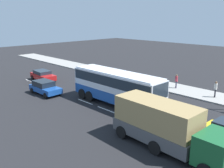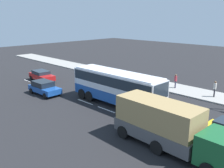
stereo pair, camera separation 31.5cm
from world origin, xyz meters
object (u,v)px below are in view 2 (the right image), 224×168
pedestrian_near_curb (176,80)px  pedestrian_at_crossing (215,88)px  cargo_truck (167,125)px  car_blue_saloon (44,87)px  coach_bus (117,85)px  car_red_compact (42,76)px

pedestrian_near_curb → pedestrian_at_crossing: (4.96, -0.17, 0.05)m
cargo_truck → pedestrian_at_crossing: 13.19m
cargo_truck → car_blue_saloon: 16.88m
coach_bus → car_red_compact: 14.29m
cargo_truck → car_red_compact: cargo_truck is taller
car_red_compact → car_blue_saloon: bearing=-24.2°
coach_bus → cargo_truck: (8.36, -3.80, -0.45)m
car_red_compact → pedestrian_at_crossing: size_ratio=2.54×
car_red_compact → pedestrian_at_crossing: pedestrian_at_crossing is taller
cargo_truck → car_blue_saloon: bearing=-179.9°
car_red_compact → cargo_truck: bearing=-5.8°
car_blue_saloon → pedestrian_near_curb: size_ratio=2.49×
pedestrian_near_curb → cargo_truck: bearing=-98.4°
pedestrian_at_crossing → cargo_truck: bearing=82.2°
car_blue_saloon → car_red_compact: bearing=151.4°
cargo_truck → pedestrian_near_curb: 15.01m
cargo_truck → pedestrian_at_crossing: cargo_truck is taller
car_red_compact → coach_bus: bearing=4.2°
cargo_truck → pedestrian_near_curb: bearing=120.6°
car_red_compact → pedestrian_at_crossing: (20.34, 9.47, 0.41)m
coach_bus → pedestrian_near_curb: 9.48m
car_red_compact → pedestrian_near_curb: pedestrian_near_curb is taller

